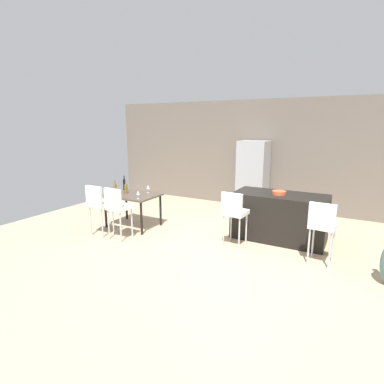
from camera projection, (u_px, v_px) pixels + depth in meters
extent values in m
plane|color=tan|center=(231.00, 245.00, 5.80)|extent=(10.00, 10.00, 0.00)
cube|color=#665B51|center=(275.00, 155.00, 8.04)|extent=(10.00, 0.12, 2.90)
cube|color=black|center=(279.00, 217.00, 6.01)|extent=(1.77, 0.86, 0.92)
cube|color=white|center=(235.00, 212.00, 5.63)|extent=(0.43, 0.43, 0.08)
cube|color=white|center=(232.00, 203.00, 5.44)|extent=(0.40, 0.09, 0.36)
cylinder|color=#B2B2B7|center=(231.00, 226.00, 5.92)|extent=(0.03, 0.03, 0.61)
cylinder|color=#B2B2B7|center=(246.00, 229.00, 5.75)|extent=(0.03, 0.03, 0.61)
cylinder|color=#B2B2B7|center=(223.00, 231.00, 5.66)|extent=(0.03, 0.03, 0.61)
cylinder|color=#B2B2B7|center=(239.00, 234.00, 5.49)|extent=(0.03, 0.03, 0.61)
cube|color=white|center=(323.00, 225.00, 4.92)|extent=(0.43, 0.43, 0.08)
cube|color=white|center=(322.00, 215.00, 4.73)|extent=(0.40, 0.09, 0.36)
cylinder|color=#B2B2B7|center=(313.00, 240.00, 5.21)|extent=(0.03, 0.03, 0.61)
cylinder|color=#B2B2B7|center=(333.00, 244.00, 5.04)|extent=(0.03, 0.03, 0.61)
cylinder|color=#B2B2B7|center=(309.00, 246.00, 4.95)|extent=(0.03, 0.03, 0.61)
cylinder|color=#B2B2B7|center=(330.00, 250.00, 4.77)|extent=(0.03, 0.03, 0.61)
cube|color=#4C4238|center=(133.00, 195.00, 6.71)|extent=(1.12, 0.81, 0.04)
cylinder|color=black|center=(126.00, 205.00, 7.32)|extent=(0.05, 0.05, 0.70)
cylinder|color=black|center=(161.00, 210.00, 6.85)|extent=(0.05, 0.05, 0.70)
cylinder|color=black|center=(106.00, 212.00, 6.73)|extent=(0.05, 0.05, 0.70)
cylinder|color=black|center=(141.00, 218.00, 6.26)|extent=(0.05, 0.05, 0.70)
cube|color=white|center=(101.00, 204.00, 6.24)|extent=(0.41, 0.41, 0.08)
cube|color=white|center=(94.00, 195.00, 6.05)|extent=(0.40, 0.07, 0.36)
cylinder|color=#B2B2B7|center=(102.00, 217.00, 6.53)|extent=(0.03, 0.03, 0.61)
cylinder|color=#B2B2B7|center=(113.00, 219.00, 6.38)|extent=(0.03, 0.03, 0.61)
cylinder|color=#B2B2B7|center=(91.00, 221.00, 6.25)|extent=(0.03, 0.03, 0.61)
cylinder|color=#B2B2B7|center=(102.00, 223.00, 6.10)|extent=(0.03, 0.03, 0.61)
cube|color=white|center=(120.00, 207.00, 6.00)|extent=(0.41, 0.41, 0.08)
cube|color=white|center=(113.00, 198.00, 5.81)|extent=(0.40, 0.07, 0.36)
cylinder|color=#B2B2B7|center=(120.00, 220.00, 6.29)|extent=(0.03, 0.03, 0.61)
cylinder|color=#B2B2B7|center=(132.00, 223.00, 6.13)|extent=(0.03, 0.03, 0.61)
cylinder|color=#B2B2B7|center=(109.00, 224.00, 6.02)|extent=(0.03, 0.03, 0.61)
cylinder|color=#B2B2B7|center=(121.00, 227.00, 5.86)|extent=(0.03, 0.03, 0.61)
cylinder|color=black|center=(124.00, 185.00, 7.13)|extent=(0.06, 0.06, 0.25)
cylinder|color=black|center=(124.00, 178.00, 7.09)|extent=(0.02, 0.02, 0.09)
cylinder|color=brown|center=(126.00, 189.00, 6.77)|extent=(0.07, 0.07, 0.20)
cylinder|color=brown|center=(126.00, 182.00, 6.74)|extent=(0.03, 0.03, 0.10)
cylinder|color=brown|center=(115.00, 189.00, 6.62)|extent=(0.07, 0.07, 0.24)
cylinder|color=brown|center=(115.00, 182.00, 6.59)|extent=(0.02, 0.02, 0.09)
cylinder|color=silver|center=(148.00, 192.00, 6.87)|extent=(0.06, 0.06, 0.00)
cylinder|color=silver|center=(148.00, 191.00, 6.86)|extent=(0.01, 0.01, 0.08)
cone|color=silver|center=(148.00, 187.00, 6.84)|extent=(0.07, 0.07, 0.09)
cylinder|color=silver|center=(138.00, 199.00, 6.30)|extent=(0.06, 0.06, 0.00)
cylinder|color=silver|center=(138.00, 197.00, 6.29)|extent=(0.01, 0.01, 0.08)
cone|color=silver|center=(138.00, 193.00, 6.27)|extent=(0.07, 0.07, 0.09)
cube|color=#939699|center=(253.00, 176.00, 7.98)|extent=(0.72, 0.68, 1.84)
cylinder|color=#C6512D|center=(279.00, 193.00, 5.87)|extent=(0.26, 0.26, 0.07)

